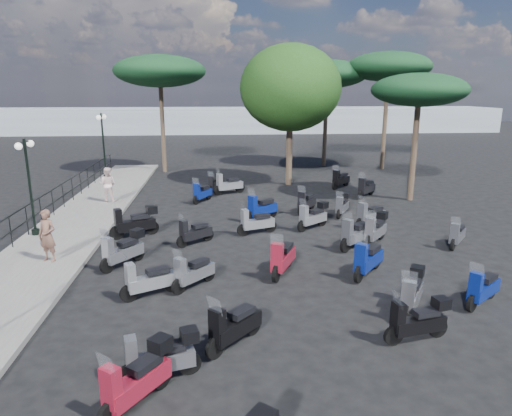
{
  "coord_description": "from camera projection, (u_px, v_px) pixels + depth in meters",
  "views": [
    {
      "loc": [
        -0.74,
        -14.62,
        5.4
      ],
      "look_at": [
        0.6,
        1.32,
        1.2
      ],
      "focal_mm": 32.0,
      "sensor_mm": 36.0,
      "label": 1
    }
  ],
  "objects": [
    {
      "name": "pine_1",
      "position": [
        389.0,
        67.0,
        29.94
      ],
      "size": [
        5.56,
        5.56,
        7.78
      ],
      "color": "#38281E",
      "rests_on": "ground"
    },
    {
      "name": "railing",
      "position": [
        33.0,
        211.0,
        17.37
      ],
      "size": [
        0.04,
        26.04,
        1.1
      ],
      "color": "black",
      "rests_on": "sidewalk"
    },
    {
      "name": "scooter_15",
      "position": [
        256.0,
        223.0,
        17.35
      ],
      "size": [
        1.57,
        0.78,
        1.3
      ],
      "rotation": [
        0.0,
        0.0,
        1.93
      ],
      "color": "black",
      "rests_on": "ground"
    },
    {
      "name": "pedestrian_far",
      "position": [
        108.0,
        184.0,
        21.72
      ],
      "size": [
        0.9,
        0.76,
        1.65
      ],
      "primitive_type": "imported",
      "rotation": [
        0.0,
        0.0,
        2.97
      ],
      "color": "silver",
      "rests_on": "sidewalk"
    },
    {
      "name": "scooter_29",
      "position": [
        366.0,
        188.0,
        23.27
      ],
      "size": [
        1.24,
        1.33,
        1.37
      ],
      "rotation": [
        0.0,
        0.0,
        2.4
      ],
      "color": "black",
      "rests_on": "ground"
    },
    {
      "name": "distant_hills",
      "position": [
        223.0,
        120.0,
        58.52
      ],
      "size": [
        70.0,
        8.0,
        3.0
      ],
      "primitive_type": "cube",
      "color": "gray",
      "rests_on": "ground"
    },
    {
      "name": "scooter_14",
      "position": [
        368.0,
        260.0,
        13.46
      ],
      "size": [
        1.27,
        1.46,
        1.45
      ],
      "rotation": [
        0.0,
        0.0,
        2.44
      ],
      "color": "black",
      "rests_on": "ground"
    },
    {
      "name": "scooter_16",
      "position": [
        306.0,
        203.0,
        20.35
      ],
      "size": [
        1.07,
        1.44,
        1.34
      ],
      "rotation": [
        0.0,
        0.0,
        2.53
      ],
      "color": "black",
      "rests_on": "ground"
    },
    {
      "name": "scooter_26",
      "position": [
        457.0,
        235.0,
        15.98
      ],
      "size": [
        1.05,
        1.22,
        1.21
      ],
      "rotation": [
        0.0,
        0.0,
        2.44
      ],
      "color": "black",
      "rests_on": "ground"
    },
    {
      "name": "scooter_22",
      "position": [
        370.0,
        216.0,
        18.17
      ],
      "size": [
        1.53,
        1.05,
        1.39
      ],
      "rotation": [
        0.0,
        0.0,
        2.13
      ],
      "color": "black",
      "rests_on": "ground"
    },
    {
      "name": "scooter_21",
      "position": [
        313.0,
        217.0,
        18.0
      ],
      "size": [
        1.41,
        1.14,
        1.32
      ],
      "rotation": [
        0.0,
        0.0,
        2.22
      ],
      "color": "black",
      "rests_on": "ground"
    },
    {
      "name": "scooter_20",
      "position": [
        356.0,
        234.0,
        15.81
      ],
      "size": [
        1.45,
        1.27,
        1.45
      ],
      "rotation": [
        0.0,
        0.0,
        2.28
      ],
      "color": "black",
      "rests_on": "ground"
    },
    {
      "name": "scooter_1",
      "position": [
        160.0,
        358.0,
        8.6
      ],
      "size": [
        1.57,
        0.69,
        1.28
      ],
      "rotation": [
        0.0,
        0.0,
        1.85
      ],
      "color": "black",
      "rests_on": "ground"
    },
    {
      "name": "scooter_3",
      "position": [
        123.0,
        250.0,
        14.17
      ],
      "size": [
        1.2,
        1.49,
        1.39
      ],
      "rotation": [
        0.0,
        0.0,
        2.49
      ],
      "color": "black",
      "rests_on": "ground"
    },
    {
      "name": "scooter_18",
      "position": [
        418.0,
        321.0,
        9.95
      ],
      "size": [
        1.57,
        0.6,
        1.26
      ],
      "rotation": [
        0.0,
        0.0,
        1.78
      ],
      "color": "black",
      "rests_on": "ground"
    },
    {
      "name": "scooter_7",
      "position": [
        149.0,
        281.0,
        12.08
      ],
      "size": [
        1.53,
        0.92,
        1.33
      ],
      "rotation": [
        0.0,
        0.0,
        2.04
      ],
      "color": "black",
      "rests_on": "ground"
    },
    {
      "name": "scooter_11",
      "position": [
        215.0,
        183.0,
        24.58
      ],
      "size": [
        0.77,
        1.41,
        1.18
      ],
      "rotation": [
        0.0,
        0.0,
        2.74
      ],
      "color": "black",
      "rests_on": "ground"
    },
    {
      "name": "pine_3",
      "position": [
        419.0,
        91.0,
        21.49
      ],
      "size": [
        4.5,
        4.5,
        6.13
      ],
      "color": "#38281E",
      "rests_on": "ground"
    },
    {
      "name": "scooter_19",
      "position": [
        412.0,
        294.0,
        11.22
      ],
      "size": [
        1.07,
        1.49,
        1.34
      ],
      "rotation": [
        0.0,
        0.0,
        2.56
      ],
      "color": "black",
      "rests_on": "ground"
    },
    {
      "name": "scooter_28",
      "position": [
        342.0,
        206.0,
        19.88
      ],
      "size": [
        0.9,
        1.37,
        1.2
      ],
      "rotation": [
        0.0,
        0.0,
        2.62
      ],
      "color": "black",
      "rests_on": "ground"
    },
    {
      "name": "scooter_8",
      "position": [
        282.0,
        258.0,
        13.56
      ],
      "size": [
        0.96,
        1.7,
        1.45
      ],
      "rotation": [
        0.0,
        0.0,
        2.7
      ],
      "color": "black",
      "rests_on": "ground"
    },
    {
      "name": "woman",
      "position": [
        47.0,
        236.0,
        14.13
      ],
      "size": [
        0.71,
        0.6,
        1.66
      ],
      "primitive_type": "imported",
      "rotation": [
        0.0,
        0.0,
        -0.38
      ],
      "color": "brown",
      "rests_on": "sidewalk"
    },
    {
      "name": "scooter_25",
      "position": [
        483.0,
        289.0,
        11.63
      ],
      "size": [
        1.36,
        1.06,
        1.3
      ],
      "rotation": [
        0.0,
        0.0,
        2.21
      ],
      "color": "black",
      "rests_on": "ground"
    },
    {
      "name": "scooter_4",
      "position": [
        135.0,
        223.0,
        17.0
      ],
      "size": [
        1.73,
        1.0,
        1.47
      ],
      "rotation": [
        0.0,
        0.0,
        2.0
      ],
      "color": "black",
      "rests_on": "ground"
    },
    {
      "name": "sidewalk",
      "position": [
        72.0,
        229.0,
        17.87
      ],
      "size": [
        3.0,
        30.0,
        0.15
      ],
      "primitive_type": "cube",
      "color": "#63615E",
      "rests_on": "ground"
    },
    {
      "name": "scooter_23",
      "position": [
        340.0,
        180.0,
        25.42
      ],
      "size": [
        1.28,
        1.31,
        1.38
      ],
      "rotation": [
        0.0,
        0.0,
        2.37
      ],
      "color": "black",
      "rests_on": "ground"
    },
    {
      "name": "pine_2",
      "position": [
        160.0,
        71.0,
        28.9
      ],
      "size": [
        5.83,
        5.83,
        7.5
      ],
      "color": "#38281E",
      "rests_on": "ground"
    },
    {
      "name": "lamp_post_2",
      "position": [
        103.0,
        142.0,
        26.95
      ],
      "size": [
        0.36,
        1.14,
        3.88
      ],
      "rotation": [
        0.0,
        0.0,
        -0.1
      ],
      "color": "black",
      "rests_on": "sidewalk"
    },
    {
      "name": "scooter_2",
      "position": [
        193.0,
        273.0,
        12.65
      ],
      "size": [
        1.18,
        1.25,
        1.29
      ],
      "rotation": [
        0.0,
        0.0,
        2.39
      ],
      "color": "black",
      "rests_on": "ground"
    },
    {
      "name": "scooter_27",
      "position": [
        376.0,
        230.0,
        16.27
      ],
      "size": [
        1.23,
        1.45,
        1.38
      ],
      "rotation": [
        0.0,
        0.0,
        2.46
      ],
      "color": "black",
      "rests_on": "ground"
    },
    {
      "name": "scooter_0",
      "position": [
        137.0,
        380.0,
        7.89
      ],
      "size": [
        1.15,
        1.47,
        1.36
      ],
      "rotation": [
        0.0,
        0.0,
        2.51
      ],
      "color": "black",
      "rests_on": "ground"
    },
    {
      "name": "scooter_10",
      "position": [
        261.0,
        209.0,
        19.14
      ],
      "size": [
        1.46,
        1.31,
        1.47
      ],
      "rotation": [
        0.0,
        0.0,
        2.3
      ],
      "color": "black",
      "rests_on": "ground"
    },
    {
      "name": "broadleaf_tree",
      "position": [
        290.0,
        88.0,
        25.17
      ],
      "size": [
        5.61,
        5.61,
        7.82
      ],
      "color": "#38281E",
      "rests_on": "ground"
    },
    {
      "name": "scooter_5",
      "position": [
        202.0,
        193.0,
        22.28
      ],
      "size": [
        0.94,
        1.47,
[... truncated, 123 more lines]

